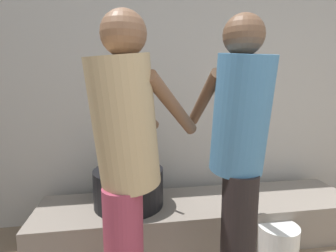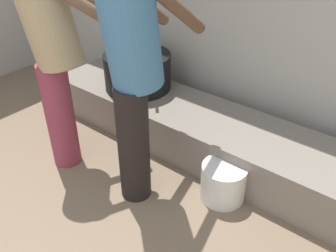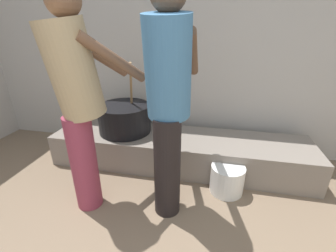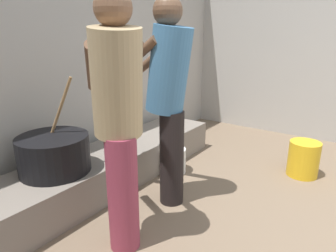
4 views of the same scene
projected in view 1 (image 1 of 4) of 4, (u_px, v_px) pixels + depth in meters
block_enclosure_rear at (190, 90)px, 2.53m from camera, size 5.29×0.20×2.48m
hearth_ledge at (200, 219)px, 2.19m from camera, size 2.64×0.60×0.33m
cooking_pot_main at (129, 187)px, 2.07m from camera, size 0.55×0.55×0.75m
cook_in_tan_shirt at (126, 157)px, 1.27m from camera, size 0.67×0.72×1.62m
cook_in_blue_shirt at (239, 146)px, 1.44m from camera, size 0.35×0.69×1.65m
bucket_white_plastic at (278, 242)px, 1.93m from camera, size 0.29×0.29×0.25m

